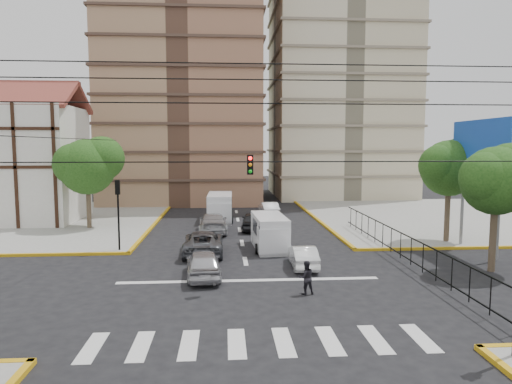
{
  "coord_description": "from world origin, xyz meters",
  "views": [
    {
      "loc": [
        -1.17,
        -20.85,
        6.67
      ],
      "look_at": [
        0.64,
        5.32,
        4.0
      ],
      "focal_mm": 32.0,
      "sensor_mm": 36.0,
      "label": 1
    }
  ],
  "objects": [
    {
      "name": "sidewalk_nw",
      "position": [
        -20.0,
        20.0,
        0.07
      ],
      "size": [
        26.0,
        26.0,
        0.15
      ],
      "primitive_type": "cube",
      "color": "gray",
      "rests_on": "ground"
    },
    {
      "name": "van_left_lane",
      "position": [
        -1.6,
        19.32,
        1.17
      ],
      "size": [
        2.24,
        5.37,
        2.41
      ],
      "rotation": [
        0.0,
        0.0,
        -0.02
      ],
      "color": "silver",
      "rests_on": "ground"
    },
    {
      "name": "car_silver_front_left",
      "position": [
        -2.26,
        1.89,
        0.72
      ],
      "size": [
        2.01,
        4.32,
        1.43
      ],
      "primitive_type": "imported",
      "rotation": [
        0.0,
        0.0,
        3.22
      ],
      "color": "#B6B5BB",
      "rests_on": "ground"
    },
    {
      "name": "tower_tan",
      "position": [
        -6.0,
        36.0,
        24.0
      ],
      "size": [
        18.0,
        16.0,
        48.0
      ],
      "primitive_type": "cube",
      "color": "#95634A",
      "rests_on": "ground"
    },
    {
      "name": "tudor_building",
      "position": [
        -19.0,
        20.0,
        5.25
      ],
      "size": [
        10.8,
        8.05,
        12.23
      ],
      "color": "silver",
      "rests_on": "ground"
    },
    {
      "name": "pedestrian_crosswalk",
      "position": [
        2.45,
        -1.07,
        0.77
      ],
      "size": [
        0.83,
        0.69,
        1.53
      ],
      "primitive_type": "imported",
      "rotation": [
        0.0,
        0.0,
        3.3
      ],
      "color": "black",
      "rests_on": "ground"
    },
    {
      "name": "tree_park_c",
      "position": [
        14.09,
        9.01,
        5.34
      ],
      "size": [
        4.65,
        3.8,
        7.25
      ],
      "color": "#473828",
      "rests_on": "ground"
    },
    {
      "name": "tree_tudor",
      "position": [
        -11.9,
        16.01,
        5.22
      ],
      "size": [
        5.39,
        4.4,
        7.43
      ],
      "color": "#473828",
      "rests_on": "ground"
    },
    {
      "name": "sidewalk_ne",
      "position": [
        20.0,
        20.0,
        0.07
      ],
      "size": [
        26.0,
        26.0,
        0.15
      ],
      "primitive_type": "cube",
      "color": "gray",
      "rests_on": "ground"
    },
    {
      "name": "car_darkgrey_mid_right",
      "position": [
        1.04,
        14.82,
        0.72
      ],
      "size": [
        2.02,
        4.37,
        1.45
      ],
      "primitive_type": "imported",
      "rotation": [
        0.0,
        0.0,
        3.07
      ],
      "color": "#242426",
      "rests_on": "ground"
    },
    {
      "name": "car_grey_mid_left",
      "position": [
        -2.52,
        7.08,
        0.72
      ],
      "size": [
        2.45,
        5.2,
        1.44
      ],
      "primitive_type": "imported",
      "rotation": [
        0.0,
        0.0,
        3.16
      ],
      "color": "#57595F",
      "rests_on": "ground"
    },
    {
      "name": "car_white_front_right",
      "position": [
        3.12,
        3.5,
        0.61
      ],
      "size": [
        1.38,
        3.73,
        1.22
      ],
      "primitive_type": "imported",
      "rotation": [
        0.0,
        0.0,
        3.12
      ],
      "color": "white",
      "rests_on": "ground"
    },
    {
      "name": "crosswalk_stripes",
      "position": [
        0.0,
        -6.0,
        0.01
      ],
      "size": [
        12.0,
        2.4,
        0.01
      ],
      "primitive_type": "cube",
      "color": "silver",
      "rests_on": "ground"
    },
    {
      "name": "tree_park_a",
      "position": [
        13.08,
        2.01,
        5.01
      ],
      "size": [
        4.41,
        3.6,
        6.83
      ],
      "color": "#473828",
      "rests_on": "ground"
    },
    {
      "name": "car_white_rear_right",
      "position": [
        2.96,
        21.68,
        0.69
      ],
      "size": [
        1.76,
        4.31,
        1.39
      ],
      "primitive_type": "imported",
      "rotation": [
        0.0,
        0.0,
        3.21
      ],
      "color": "white",
      "rests_on": "ground"
    },
    {
      "name": "van_right_lane",
      "position": [
        1.71,
        7.94,
        1.05
      ],
      "size": [
        2.15,
        4.91,
        2.17
      ],
      "rotation": [
        0.0,
        0.0,
        0.06
      ],
      "color": "silver",
      "rests_on": "ground"
    },
    {
      "name": "stop_line",
      "position": [
        0.0,
        1.2,
        0.01
      ],
      "size": [
        13.0,
        0.4,
        0.01
      ],
      "primitive_type": "cube",
      "color": "silver",
      "rests_on": "ground"
    },
    {
      "name": "car_silver_rear_left",
      "position": [
        -2.08,
        13.87,
        0.76
      ],
      "size": [
        2.3,
        5.32,
        1.52
      ],
      "primitive_type": "imported",
      "rotation": [
        0.0,
        0.0,
        3.17
      ],
      "color": "#B2B3B7",
      "rests_on": "ground"
    },
    {
      "name": "park_fence",
      "position": [
        9.0,
        4.5,
        0.0
      ],
      "size": [
        0.1,
        22.5,
        1.66
      ],
      "primitive_type": null,
      "color": "black",
      "rests_on": "ground"
    },
    {
      "name": "tower_beige",
      "position": [
        14.0,
        40.0,
        24.0
      ],
      "size": [
        17.0,
        16.0,
        48.0
      ],
      "primitive_type": "cube",
      "color": "beige",
      "rests_on": "ground"
    },
    {
      "name": "traffic_light_hanging",
      "position": [
        0.0,
        -2.04,
        5.9
      ],
      "size": [
        18.0,
        9.12,
        0.92
      ],
      "color": "black",
      "rests_on": "ground"
    },
    {
      "name": "traffic_light_nw",
      "position": [
        -7.8,
        7.8,
        3.11
      ],
      "size": [
        0.28,
        0.22,
        4.4
      ],
      "color": "black",
      "rests_on": "ground"
    },
    {
      "name": "ground",
      "position": [
        0.0,
        0.0,
        0.0
      ],
      "size": [
        160.0,
        160.0,
        0.0
      ],
      "primitive_type": "plane",
      "color": "black",
      "rests_on": "ground"
    },
    {
      "name": "billboard",
      "position": [
        14.45,
        6.0,
        6.0
      ],
      "size": [
        0.36,
        6.2,
        8.1
      ],
      "color": "slate",
      "rests_on": "ground"
    }
  ]
}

